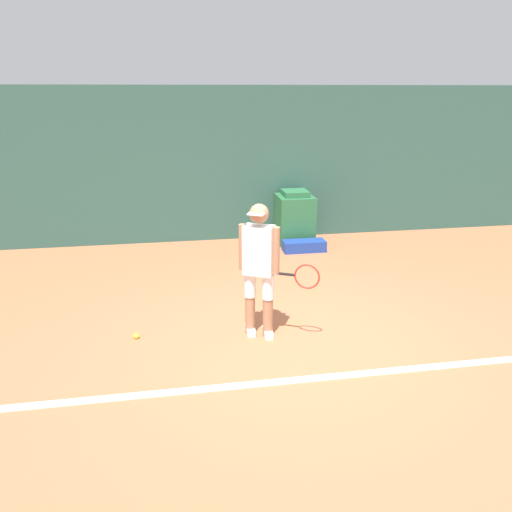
{
  "coord_description": "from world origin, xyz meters",
  "views": [
    {
      "loc": [
        -1.37,
        -5.04,
        2.8
      ],
      "look_at": [
        -0.41,
        0.47,
        0.93
      ],
      "focal_mm": 35.0,
      "sensor_mm": 36.0,
      "label": 1
    }
  ],
  "objects_px": {
    "tennis_ball": "(136,336)",
    "equipment_bag": "(304,246)",
    "tennis_player": "(260,265)",
    "covered_chair": "(295,218)",
    "water_bottle": "(267,238)"
  },
  "relations": [
    {
      "from": "tennis_ball",
      "to": "water_bottle",
      "type": "bearing_deg",
      "value": 56.71
    },
    {
      "from": "tennis_player",
      "to": "water_bottle",
      "type": "relative_size",
      "value": 6.13
    },
    {
      "from": "tennis_player",
      "to": "water_bottle",
      "type": "height_order",
      "value": "tennis_player"
    },
    {
      "from": "tennis_player",
      "to": "tennis_ball",
      "type": "distance_m",
      "value": 1.69
    },
    {
      "from": "covered_chair",
      "to": "tennis_player",
      "type": "bearing_deg",
      "value": -110.01
    },
    {
      "from": "tennis_ball",
      "to": "covered_chair",
      "type": "bearing_deg",
      "value": 51.64
    },
    {
      "from": "covered_chair",
      "to": "water_bottle",
      "type": "relative_size",
      "value": 3.84
    },
    {
      "from": "water_bottle",
      "to": "tennis_player",
      "type": "bearing_deg",
      "value": -102.54
    },
    {
      "from": "tennis_player",
      "to": "tennis_ball",
      "type": "height_order",
      "value": "tennis_player"
    },
    {
      "from": "tennis_ball",
      "to": "equipment_bag",
      "type": "xyz_separation_m",
      "value": [
        2.83,
        2.93,
        0.07
      ]
    },
    {
      "from": "tennis_player",
      "to": "covered_chair",
      "type": "bearing_deg",
      "value": 97.78
    },
    {
      "from": "equipment_bag",
      "to": "water_bottle",
      "type": "bearing_deg",
      "value": 139.19
    },
    {
      "from": "tennis_player",
      "to": "covered_chair",
      "type": "relative_size",
      "value": 1.6
    },
    {
      "from": "tennis_player",
      "to": "water_bottle",
      "type": "distance_m",
      "value": 3.74
    },
    {
      "from": "tennis_ball",
      "to": "equipment_bag",
      "type": "height_order",
      "value": "equipment_bag"
    }
  ]
}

